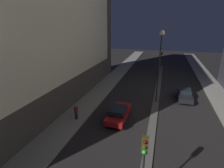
% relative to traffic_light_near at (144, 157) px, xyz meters
% --- Properties ---
extents(building_left, '(6.01, 30.04, 20.84)m').
position_rel_traffic_light_near_xyz_m(building_left, '(-12.81, 11.23, 7.02)').
color(building_left, '#423D38').
rests_on(building_left, ground).
extents(median_strip, '(0.79, 38.30, 0.11)m').
position_rel_traffic_light_near_xyz_m(median_strip, '(0.00, 16.36, -3.35)').
color(median_strip, '#56544F').
rests_on(median_strip, ground).
extents(traffic_light_near, '(0.32, 0.42, 4.49)m').
position_rel_traffic_light_near_xyz_m(traffic_light_near, '(0.00, 0.00, 0.00)').
color(traffic_light_near, black).
rests_on(traffic_light_near, median_strip).
extents(traffic_light_mid, '(0.32, 0.42, 4.49)m').
position_rel_traffic_light_near_xyz_m(traffic_light_mid, '(0.00, 27.88, 0.00)').
color(traffic_light_mid, black).
rests_on(traffic_light_mid, median_strip).
extents(street_lamp, '(0.60, 0.60, 8.96)m').
position_rel_traffic_light_near_xyz_m(street_lamp, '(0.00, 14.32, 3.17)').
color(street_lamp, black).
rests_on(street_lamp, median_strip).
extents(car_left_lane, '(1.89, 4.66, 1.45)m').
position_rel_traffic_light_near_xyz_m(car_left_lane, '(-3.61, 8.79, -2.67)').
color(car_left_lane, maroon).
rests_on(car_left_lane, ground).
extents(car_right_lane, '(1.75, 4.19, 1.44)m').
position_rel_traffic_light_near_xyz_m(car_right_lane, '(3.61, 16.29, -2.67)').
color(car_right_lane, black).
rests_on(car_right_lane, ground).
extents(pedestrian_on_left_sidewalk, '(0.39, 0.39, 1.60)m').
position_rel_traffic_light_near_xyz_m(pedestrian_on_left_sidewalk, '(-7.83, 7.33, -2.42)').
color(pedestrian_on_left_sidewalk, black).
rests_on(pedestrian_on_left_sidewalk, sidewalk_left).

